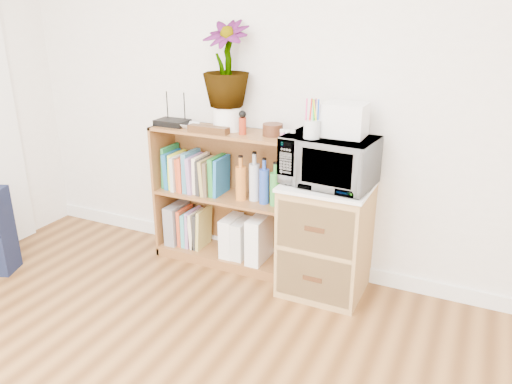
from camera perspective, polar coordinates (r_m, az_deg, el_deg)
The scene contains 21 objects.
skirting_board at distance 3.57m, azimuth 2.63°, elevation -7.24°, with size 4.00×0.02×0.10m, color white.
bookshelf at distance 3.42m, azimuth -3.58°, elevation -0.72°, with size 1.00×0.30×0.95m, color brown.
wicker_unit at distance 3.14m, azimuth 7.94°, elevation -5.41°, with size 0.50×0.45×0.70m, color #9E7542.
microwave at distance 2.94m, azimuth 8.36°, elevation 3.57°, with size 0.52×0.35×0.29m, color silver.
pen_cup at distance 2.85m, azimuth 6.39°, elevation 7.15°, with size 0.09×0.09×0.10m, color silver.
small_appliance at distance 2.91m, azimuth 10.12°, elevation 8.15°, with size 0.24×0.20×0.19m, color white.
router at distance 3.46m, azimuth -9.53°, elevation 7.83°, with size 0.22×0.15×0.04m, color black.
white_bowl at distance 3.38m, azimuth -7.65°, elevation 7.56°, with size 0.13×0.13×0.03m, color silver.
plant_pot at distance 3.27m, azimuth -3.32°, elevation 8.41°, with size 0.18×0.18×0.16m, color white.
potted_plant at distance 3.22m, azimuth -3.45°, elevation 14.38°, with size 0.30×0.30×0.53m, color #3A742E.
trinket_box at distance 3.22m, azimuth -5.46°, elevation 7.13°, with size 0.28×0.07×0.04m, color #351D0E.
kokeshi_doll at distance 3.16m, azimuth -1.55°, elevation 7.54°, with size 0.05×0.05×0.11m, color maroon.
wooden_bowl at distance 3.13m, azimuth 1.92°, elevation 7.13°, with size 0.13×0.13×0.07m, color #371D0F.
paint_jars at distance 2.99m, azimuth 3.63°, elevation 6.35°, with size 0.12×0.04×0.06m, color pink.
file_box at distance 3.72m, azimuth -9.00°, elevation -3.49°, with size 0.09×0.23×0.29m, color gray.
magazine_holder_left at distance 3.50m, azimuth -2.83°, elevation -4.98°, with size 0.09×0.22×0.28m, color white.
magazine_holder_mid at distance 3.46m, azimuth -1.61°, elevation -5.33°, with size 0.08×0.21×0.27m, color silver.
magazine_holder_right at distance 3.40m, azimuth 0.38°, elevation -5.34°, with size 0.10×0.25×0.32m, color white.
cookbooks at distance 3.49m, azimuth -7.06°, elevation 2.23°, with size 0.46×0.20×0.29m.
liquor_bottles at distance 3.23m, azimuth 1.47°, elevation 1.19°, with size 0.47×0.07×0.32m.
lower_books at distance 3.65m, azimuth -7.04°, elevation -4.06°, with size 0.19×0.19×0.30m.
Camera 1 is at (1.21, -0.69, 1.70)m, focal length 35.00 mm.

